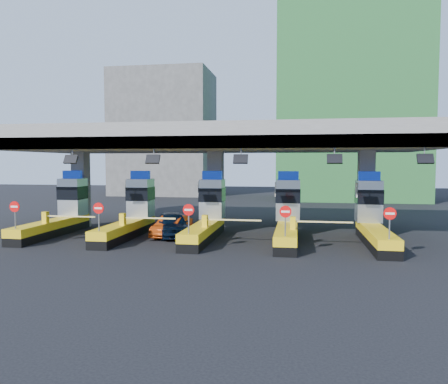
# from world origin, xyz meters

# --- Properties ---
(ground) EXTENTS (120.00, 120.00, 0.00)m
(ground) POSITION_xyz_m (0.00, 0.00, 0.00)
(ground) COLOR black
(ground) RESTS_ON ground
(toll_canopy) EXTENTS (28.00, 12.09, 7.00)m
(toll_canopy) POSITION_xyz_m (0.00, 2.87, 6.13)
(toll_canopy) COLOR slate
(toll_canopy) RESTS_ON ground
(toll_lane_far_left) EXTENTS (4.43, 8.00, 4.16)m
(toll_lane_far_left) POSITION_xyz_m (-10.00, 0.28, 1.40)
(toll_lane_far_left) COLOR black
(toll_lane_far_left) RESTS_ON ground
(toll_lane_left) EXTENTS (4.43, 8.00, 4.16)m
(toll_lane_left) POSITION_xyz_m (-5.00, 0.28, 1.40)
(toll_lane_left) COLOR black
(toll_lane_left) RESTS_ON ground
(toll_lane_center) EXTENTS (4.43, 8.00, 4.16)m
(toll_lane_center) POSITION_xyz_m (0.00, 0.28, 1.40)
(toll_lane_center) COLOR black
(toll_lane_center) RESTS_ON ground
(toll_lane_right) EXTENTS (4.43, 8.00, 4.16)m
(toll_lane_right) POSITION_xyz_m (5.00, 0.28, 1.40)
(toll_lane_right) COLOR black
(toll_lane_right) RESTS_ON ground
(toll_lane_far_right) EXTENTS (4.43, 8.00, 4.16)m
(toll_lane_far_right) POSITION_xyz_m (10.00, 0.28, 1.40)
(toll_lane_far_right) COLOR black
(toll_lane_far_right) RESTS_ON ground
(bg_building_scaffold) EXTENTS (18.00, 12.00, 28.00)m
(bg_building_scaffold) POSITION_xyz_m (12.00, 32.00, 14.00)
(bg_building_scaffold) COLOR #1E5926
(bg_building_scaffold) RESTS_ON ground
(bg_building_concrete) EXTENTS (14.00, 10.00, 18.00)m
(bg_building_concrete) POSITION_xyz_m (-14.00, 36.00, 9.00)
(bg_building_concrete) COLOR #4C4C49
(bg_building_concrete) RESTS_ON ground
(van) EXTENTS (3.48, 4.98, 1.57)m
(van) POSITION_xyz_m (-2.25, 0.14, 0.79)
(van) COLOR black
(van) RESTS_ON ground
(red_car) EXTENTS (1.81, 4.17, 1.34)m
(red_car) POSITION_xyz_m (-2.28, 0.06, 0.67)
(red_car) COLOR #A5360C
(red_car) RESTS_ON ground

